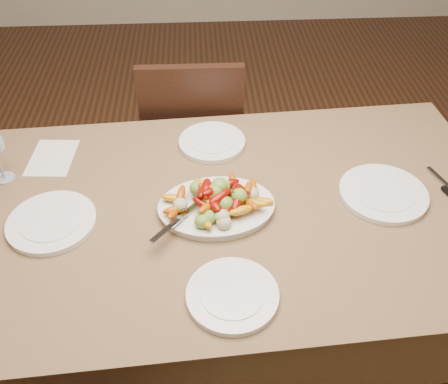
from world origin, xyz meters
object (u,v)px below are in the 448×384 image
serving_platter (217,208)px  dining_table (224,281)px  plate_left (52,222)px  plate_near (232,295)px  plate_far (212,142)px  plate_right (383,194)px  chair_far (194,139)px

serving_platter → dining_table: bearing=39.7°
plate_left → plate_near: bearing=-29.7°
plate_far → plate_right: bearing=-30.0°
chair_far → plate_far: 0.52m
dining_table → plate_near: (0.00, -0.35, 0.39)m
dining_table → plate_near: plate_near is taller
plate_left → serving_platter: bearing=3.2°
serving_platter → plate_right: 0.55m
chair_far → plate_near: chair_far is taller
chair_far → serving_platter: chair_far is taller
plate_left → plate_right: bearing=3.8°
chair_far → plate_left: chair_far is taller
chair_far → plate_left: size_ratio=3.52×
plate_left → plate_far: (0.51, 0.38, 0.00)m
plate_left → plate_far: same height
dining_table → serving_platter: 0.39m
serving_platter → plate_near: (0.03, -0.33, -0.00)m
plate_far → plate_near: size_ratio=0.99×
dining_table → plate_right: (0.52, 0.02, 0.39)m
plate_right → dining_table: bearing=-177.7°
plate_right → chair_far: bearing=129.6°
dining_table → plate_left: (-0.53, -0.05, 0.39)m
plate_left → plate_far: 0.63m
plate_left → plate_right: same height
chair_far → plate_left: 0.97m
dining_table → plate_far: bearing=94.2°
serving_platter → plate_right: (0.54, 0.04, -0.00)m
chair_far → plate_far: chair_far is taller
dining_table → plate_far: (-0.02, 0.34, 0.39)m
dining_table → serving_platter: (-0.02, -0.02, 0.39)m
serving_platter → chair_far: bearing=95.2°
plate_right → plate_far: size_ratio=1.17×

